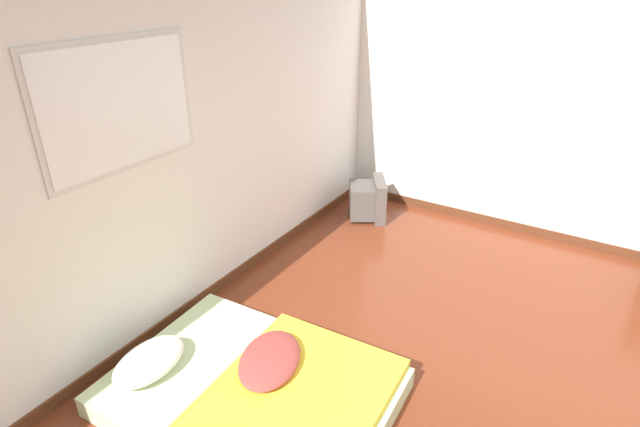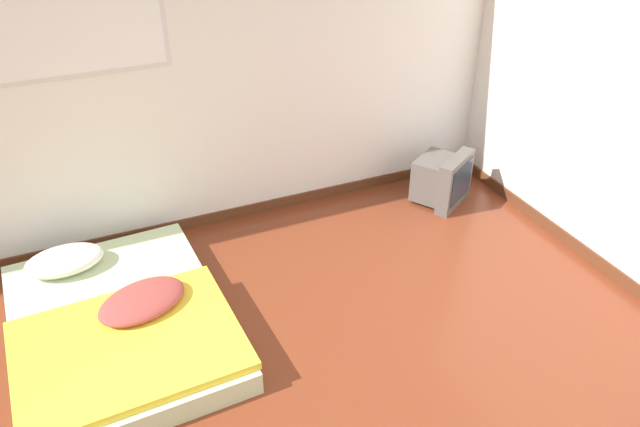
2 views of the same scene
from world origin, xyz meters
TOP-DOWN VIEW (x-y plane):
  - wall_back at (-0.00, 2.71)m, footprint 8.30×0.08m
  - wall_right at (2.98, 0.00)m, footprint 0.08×7.76m
  - mattress_bed at (-0.36, 1.64)m, footprint 1.34×1.78m
  - crt_tv at (2.40, 2.23)m, footprint 0.56×0.54m

SIDE VIEW (x-z plane):
  - mattress_bed at x=-0.36m, z-range -0.04..0.25m
  - crt_tv at x=2.40m, z-range -0.01..0.43m
  - wall_right at x=2.98m, z-range -0.01..2.59m
  - wall_back at x=0.00m, z-range -0.01..2.59m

